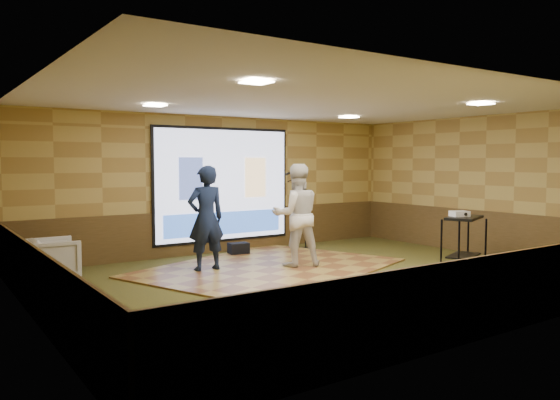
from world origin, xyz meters
TOP-DOWN VIEW (x-y plane):
  - ground at (0.00, 0.00)m, footprint 9.00×9.00m
  - room_shell at (0.00, 0.00)m, footprint 9.04×7.04m
  - wainscot_back at (0.00, 3.48)m, footprint 9.00×0.04m
  - wainscot_front at (0.00, -3.48)m, footprint 9.00×0.04m
  - wainscot_left at (-4.48, 0.00)m, footprint 0.04×7.00m
  - wainscot_right at (4.48, 0.00)m, footprint 0.04×7.00m
  - projector_screen at (0.00, 3.44)m, footprint 3.32×0.06m
  - downlight_nw at (-2.20, 1.80)m, footprint 0.32×0.32m
  - downlight_ne at (2.20, 1.80)m, footprint 0.32×0.32m
  - downlight_sw at (-2.20, -1.50)m, footprint 0.32×0.32m
  - downlight_se at (2.20, -1.50)m, footprint 0.32×0.32m
  - dance_floor at (-0.20, 1.28)m, footprint 5.53×4.89m
  - player_left at (-1.31, 1.69)m, footprint 0.72×0.50m
  - player_right at (0.29, 1.10)m, footprint 1.13×1.01m
  - av_table at (2.82, -0.76)m, footprint 0.94×0.49m
  - projector at (2.74, -0.71)m, footprint 0.38×0.35m
  - mic_stand at (1.74, 2.82)m, footprint 0.70×0.29m
  - banquet_chair at (-3.78, 2.48)m, footprint 0.81×0.79m
  - duffel_bag at (0.07, 2.93)m, footprint 0.46×0.34m

SIDE VIEW (x-z plane):
  - ground at x=0.00m, z-range 0.00..0.00m
  - dance_floor at x=-0.20m, z-range 0.00..0.03m
  - duffel_bag at x=0.07m, z-range 0.00..0.26m
  - banquet_chair at x=-3.78m, z-range 0.00..0.72m
  - wainscot_back at x=0.00m, z-range 0.00..0.95m
  - wainscot_front at x=0.00m, z-range 0.00..0.95m
  - wainscot_left at x=-4.48m, z-range 0.00..0.95m
  - wainscot_right at x=4.48m, z-range 0.00..0.95m
  - mic_stand at x=1.74m, z-range -0.40..1.38m
  - av_table at x=2.82m, z-range 0.20..1.19m
  - player_left at x=-1.31m, z-range 0.03..1.94m
  - player_right at x=0.29m, z-range 0.03..1.97m
  - projector at x=2.74m, z-range 0.99..1.09m
  - projector_screen at x=0.00m, z-range 0.21..2.73m
  - room_shell at x=0.00m, z-range 0.58..3.60m
  - downlight_nw at x=-2.20m, z-range 2.96..2.98m
  - downlight_ne at x=2.20m, z-range 2.96..2.98m
  - downlight_sw at x=-2.20m, z-range 2.96..2.98m
  - downlight_se at x=2.20m, z-range 2.96..2.98m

